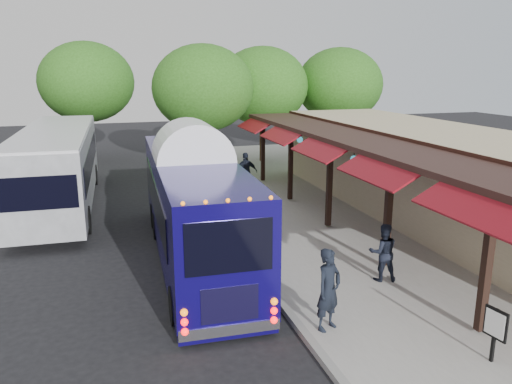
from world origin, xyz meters
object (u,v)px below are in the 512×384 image
object	(u,v)px
ped_a	(329,290)
ped_c	(246,172)
ped_d	(264,209)
coach_bus	(194,201)
ped_b	(383,252)
city_bus	(58,164)
sign_board	(495,326)

from	to	relation	value
ped_a	ped_c	size ratio (longest dim) A/B	1.01
ped_d	ped_a	bearing A→B (deg)	102.88
ped_c	ped_d	bearing A→B (deg)	80.16
ped_d	coach_bus	bearing A→B (deg)	47.25
ped_c	ped_b	bearing A→B (deg)	94.26
ped_a	ped_b	distance (m)	3.29
city_bus	ped_c	xyz separation A→B (m)	(8.35, -0.57, -0.77)
sign_board	city_bus	bearing A→B (deg)	110.83
ped_b	sign_board	distance (m)	4.20
city_bus	ped_c	distance (m)	8.41
sign_board	ped_b	bearing A→B (deg)	80.81
city_bus	sign_board	size ratio (longest dim) A/B	10.91
ped_b	ped_c	xyz separation A→B (m)	(-0.86, 10.94, 0.13)
coach_bus	ped_c	distance (m)	8.33
city_bus	ped_a	distance (m)	15.08
coach_bus	city_bus	size ratio (longest dim) A/B	0.87
ped_a	ped_b	world-z (taller)	ped_a
city_bus	ped_b	bearing A→B (deg)	-50.00
ped_a	ped_c	bearing A→B (deg)	55.85
coach_bus	ped_a	bearing A→B (deg)	-67.78
ped_d	sign_board	xyz separation A→B (m)	(1.88, -9.29, -0.04)
ped_c	sign_board	distance (m)	15.17
coach_bus	ped_d	world-z (taller)	coach_bus
coach_bus	ped_c	bearing A→B (deg)	64.85
ped_d	sign_board	size ratio (longest dim) A/B	1.43
sign_board	ped_d	bearing A→B (deg)	91.84
city_bus	sign_board	distance (m)	18.26
city_bus	sign_board	xyz separation A→B (m)	(9.24, -15.72, -0.94)
ped_b	ped_a	bearing A→B (deg)	52.83
city_bus	ped_a	size ratio (longest dim) A/B	6.60
coach_bus	ped_a	world-z (taller)	coach_bus
ped_a	sign_board	distance (m)	3.42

